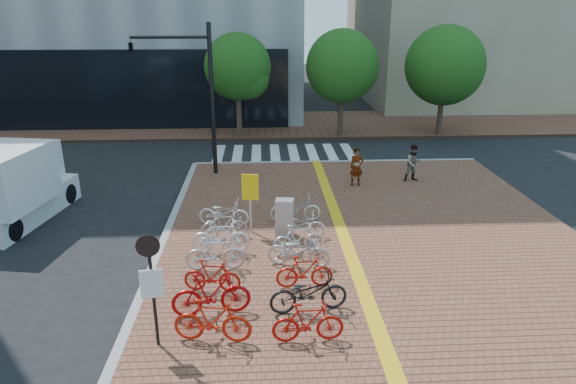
{
  "coord_description": "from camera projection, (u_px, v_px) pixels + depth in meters",
  "views": [
    {
      "loc": [
        -0.68,
        -12.45,
        7.37
      ],
      "look_at": [
        0.19,
        4.37,
        1.3
      ],
      "focal_mm": 32.0,
      "sensor_mm": 36.0,
      "label": 1
    }
  ],
  "objects": [
    {
      "name": "bike_7",
      "position": [
        308.0,
        322.0,
        11.62
      ],
      "size": [
        1.67,
        0.53,
        0.99
      ],
      "primitive_type": "imported",
      "rotation": [
        0.0,
        0.0,
        1.61
      ],
      "color": "#AB130C",
      "rests_on": "sidewalk"
    },
    {
      "name": "notice_sign",
      "position": [
        151.0,
        277.0,
        11.05
      ],
      "size": [
        0.51,
        0.15,
        2.75
      ],
      "color": "black",
      "rests_on": "sidewalk"
    },
    {
      "name": "bike_13",
      "position": [
        295.0,
        209.0,
        18.25
      ],
      "size": [
        1.8,
        0.63,
        0.95
      ],
      "primitive_type": "imported",
      "rotation": [
        0.0,
        0.0,
        1.57
      ],
      "color": "silver",
      "rests_on": "sidewalk"
    },
    {
      "name": "utility_box",
      "position": [
        285.0,
        218.0,
        17.0
      ],
      "size": [
        0.65,
        0.51,
        1.29
      ],
      "primitive_type": "cube",
      "rotation": [
        0.0,
        0.0,
        -0.14
      ],
      "color": "#AAAAAE",
      "rests_on": "sidewalk"
    },
    {
      "name": "bike_12",
      "position": [
        300.0,
        224.0,
        17.0
      ],
      "size": [
        1.75,
        0.78,
        0.89
      ],
      "primitive_type": "imported",
      "rotation": [
        0.0,
        0.0,
        1.45
      ],
      "color": "silver",
      "rests_on": "sidewalk"
    },
    {
      "name": "far_sidewalk",
      "position": [
        272.0,
        125.0,
        33.93
      ],
      "size": [
        70.0,
        8.0,
        0.15
      ],
      "primitive_type": "cube",
      "color": "brown",
      "rests_on": "ground"
    },
    {
      "name": "crosswalk",
      "position": [
        284.0,
        154.0,
        27.4
      ],
      "size": [
        7.5,
        4.0,
        0.01
      ],
      "color": "silver",
      "rests_on": "ground"
    },
    {
      "name": "yellow_sign",
      "position": [
        250.0,
        192.0,
        17.02
      ],
      "size": [
        0.56,
        0.16,
        2.07
      ],
      "color": "#B7B7BC",
      "rests_on": "sidewalk"
    },
    {
      "name": "bike_0",
      "position": [
        212.0,
        321.0,
        11.6
      ],
      "size": [
        1.85,
        0.75,
        1.08
      ],
      "primitive_type": "imported",
      "rotation": [
        0.0,
        0.0,
        1.43
      ],
      "color": "red",
      "rests_on": "sidewalk"
    },
    {
      "name": "bike_2",
      "position": [
        212.0,
        276.0,
        13.69
      ],
      "size": [
        1.6,
        0.67,
        0.93
      ],
      "primitive_type": "imported",
      "rotation": [
        0.0,
        0.0,
        1.41
      ],
      "color": "#A5180B",
      "rests_on": "sidewalk"
    },
    {
      "name": "bike_5",
      "position": [
        224.0,
        225.0,
        16.89
      ],
      "size": [
        1.59,
        0.65,
        0.93
      ],
      "primitive_type": "imported",
      "rotation": [
        0.0,
        0.0,
        1.71
      ],
      "color": "#A2A2A7",
      "rests_on": "sidewalk"
    },
    {
      "name": "bike_11",
      "position": [
        298.0,
        239.0,
        15.84
      ],
      "size": [
        1.68,
        0.74,
        0.98
      ],
      "primitive_type": "imported",
      "rotation": [
        0.0,
        0.0,
        1.75
      ],
      "color": "silver",
      "rests_on": "sidewalk"
    },
    {
      "name": "kerb_north",
      "position": [
        336.0,
        162.0,
        25.62
      ],
      "size": [
        14.0,
        0.25,
        0.15
      ],
      "primitive_type": "cube",
      "color": "gray",
      "rests_on": "ground"
    },
    {
      "name": "pedestrian_b",
      "position": [
        414.0,
        163.0,
        22.41
      ],
      "size": [
        0.86,
        0.7,
        1.62
      ],
      "primitive_type": "imported",
      "rotation": [
        0.0,
        0.0,
        0.12
      ],
      "color": "#535769",
      "rests_on": "sidewalk"
    },
    {
      "name": "bike_3",
      "position": [
        215.0,
        254.0,
        14.81
      ],
      "size": [
        1.75,
        0.56,
        1.04
      ],
      "primitive_type": "imported",
      "rotation": [
        0.0,
        0.0,
        1.61
      ],
      "color": "silver",
      "rests_on": "sidewalk"
    },
    {
      "name": "street_trees",
      "position": [
        360.0,
        68.0,
        29.48
      ],
      "size": [
        16.2,
        4.6,
        6.35
      ],
      "color": "#38281E",
      "rests_on": "far_sidewalk"
    },
    {
      "name": "bike_1",
      "position": [
        211.0,
        294.0,
        12.6
      ],
      "size": [
        2.01,
        0.81,
        1.17
      ],
      "primitive_type": "imported",
      "rotation": [
        0.0,
        0.0,
        1.71
      ],
      "color": "#A60B0C",
      "rests_on": "sidewalk"
    },
    {
      "name": "bike_4",
      "position": [
        220.0,
        237.0,
        15.83
      ],
      "size": [
        1.82,
        0.52,
        1.09
      ],
      "primitive_type": "imported",
      "rotation": [
        0.0,
        0.0,
        1.57
      ],
      "color": "white",
      "rests_on": "sidewalk"
    },
    {
      "name": "box_truck",
      "position": [
        13.0,
        185.0,
        18.43
      ],
      "size": [
        2.98,
        5.29,
        2.89
      ],
      "color": "silver",
      "rests_on": "ground"
    },
    {
      "name": "traffic_light_pole",
      "position": [
        175.0,
        72.0,
        22.16
      ],
      "size": [
        3.57,
        1.38,
        6.65
      ],
      "color": "black",
      "rests_on": "sidewalk"
    },
    {
      "name": "bike_10",
      "position": [
        299.0,
        250.0,
        15.07
      ],
      "size": [
        1.95,
        1.0,
        0.98
      ],
      "primitive_type": "imported",
      "rotation": [
        0.0,
        0.0,
        1.37
      ],
      "color": "#ACACB1",
      "rests_on": "sidewalk"
    },
    {
      "name": "bike_6",
      "position": [
        224.0,
        212.0,
        17.93
      ],
      "size": [
        1.86,
        0.9,
        0.93
      ],
      "primitive_type": "imported",
      "rotation": [
        0.0,
        0.0,
        1.41
      ],
      "color": "white",
      "rests_on": "sidewalk"
    },
    {
      "name": "pedestrian_a",
      "position": [
        357.0,
        167.0,
        21.85
      ],
      "size": [
        0.63,
        0.45,
        1.63
      ],
      "primitive_type": "imported",
      "rotation": [
        0.0,
        0.0,
        0.11
      ],
      "color": "gray",
      "rests_on": "sidewalk"
    },
    {
      "name": "bike_9",
      "position": [
        305.0,
        272.0,
        13.9
      ],
      "size": [
        1.58,
        0.5,
        0.94
      ],
      "primitive_type": "imported",
      "rotation": [
        0.0,
        0.0,
        1.61
      ],
      "color": "#B41A0C",
      "rests_on": "sidewalk"
    },
    {
      "name": "bike_8",
      "position": [
        309.0,
        293.0,
        12.78
      ],
      "size": [
        2.06,
        0.98,
        1.04
      ],
      "primitive_type": "imported",
      "rotation": [
        0.0,
        0.0,
        1.72
      ],
      "color": "black",
      "rests_on": "sidewalk"
    },
    {
      "name": "ground",
      "position": [
        289.0,
        289.0,
        14.22
      ],
      "size": [
        120.0,
        120.0,
        0.0
      ],
      "primitive_type": "plane",
      "color": "black",
      "rests_on": "ground"
    }
  ]
}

